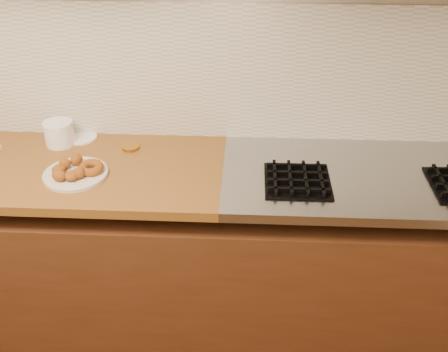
{
  "coord_description": "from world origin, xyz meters",
  "views": [
    {
      "loc": [
        0.6,
        -0.15,
        2.02
      ],
      "look_at": [
        0.51,
        1.59,
        0.93
      ],
      "focal_mm": 42.0,
      "sensor_mm": 36.0,
      "label": 1
    }
  ],
  "objects": [
    {
      "name": "fried_dough_chunks",
      "position": [
        -0.11,
        1.59,
        0.94
      ],
      "size": [
        0.15,
        0.19,
        0.05
      ],
      "color": "#9F4E11",
      "rests_on": "donut_plate"
    },
    {
      "name": "backsplash",
      "position": [
        0.0,
        1.99,
        1.2
      ],
      "size": [
        3.6,
        0.02,
        0.6
      ],
      "primitive_type": "cube",
      "color": "beige",
      "rests_on": "wall_back"
    },
    {
      "name": "tub_lid",
      "position": [
        -0.16,
        1.93,
        0.9
      ],
      "size": [
        0.18,
        0.18,
        0.01
      ],
      "primitive_type": "cylinder",
      "rotation": [
        0.0,
        0.0,
        0.35
      ],
      "color": "white",
      "rests_on": "butcher_block"
    },
    {
      "name": "stovetop",
      "position": [
        1.15,
        1.69,
        0.88
      ],
      "size": [
        1.3,
        0.62,
        0.04
      ],
      "primitive_type": "cube",
      "color": "#9EA0A5",
      "rests_on": "base_cabinet"
    },
    {
      "name": "donut_plate",
      "position": [
        -0.09,
        1.61,
        0.91
      ],
      "size": [
        0.26,
        0.26,
        0.01
      ],
      "primitive_type": "cylinder",
      "color": "beige",
      "rests_on": "butcher_block"
    },
    {
      "name": "wall_back",
      "position": [
        0.0,
        2.0,
        1.35
      ],
      "size": [
        4.0,
        0.02,
        2.7
      ],
      "primitive_type": "cube",
      "color": "#B2A48C",
      "rests_on": "ground"
    },
    {
      "name": "brass_jar_lid",
      "position": [
        0.08,
        1.84,
        0.91
      ],
      "size": [
        0.09,
        0.09,
        0.01
      ],
      "primitive_type": "cylinder",
      "rotation": [
        0.0,
        0.0,
        0.15
      ],
      "color": "#AF7423",
      "rests_on": "butcher_block"
    },
    {
      "name": "plastic_tub",
      "position": [
        -0.24,
        1.87,
        0.95
      ],
      "size": [
        0.16,
        0.16,
        0.11
      ],
      "primitive_type": "cylinder",
      "rotation": [
        0.0,
        0.0,
        -0.35
      ],
      "color": "white",
      "rests_on": "butcher_block"
    },
    {
      "name": "ring_donut",
      "position": [
        -0.03,
        1.62,
        0.93
      ],
      "size": [
        0.13,
        0.13,
        0.05
      ],
      "primitive_type": "torus",
      "rotation": [
        0.1,
        0.0,
        0.34
      ],
      "color": "#9F4E11",
      "rests_on": "donut_plate"
    },
    {
      "name": "burner_grates",
      "position": [
        1.13,
        1.61,
        0.91
      ],
      "size": [
        0.91,
        0.26,
        0.03
      ],
      "color": "black",
      "rests_on": "stovetop"
    },
    {
      "name": "base_cabinet",
      "position": [
        0.0,
        1.69,
        0.39
      ],
      "size": [
        3.6,
        0.6,
        0.77
      ],
      "primitive_type": "cube",
      "color": "#532C17",
      "rests_on": "floor"
    }
  ]
}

